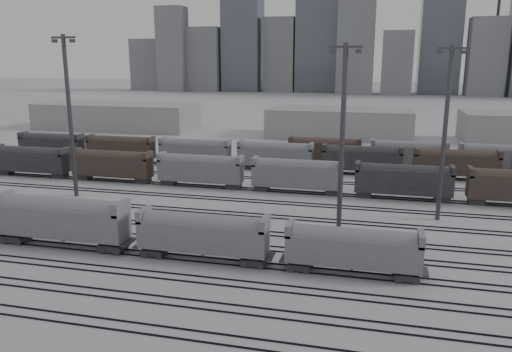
% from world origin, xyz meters
% --- Properties ---
extents(ground, '(900.00, 900.00, 0.00)m').
position_xyz_m(ground, '(0.00, 0.00, 0.00)').
color(ground, silver).
rests_on(ground, ground).
extents(tracks, '(220.00, 71.50, 0.16)m').
position_xyz_m(tracks, '(0.00, 17.50, 0.08)').
color(tracks, black).
rests_on(tracks, ground).
extents(hopper_car_a, '(16.47, 3.27, 5.89)m').
position_xyz_m(hopper_car_a, '(-15.08, 1.00, 3.64)').
color(hopper_car_a, black).
rests_on(hopper_car_a, ground).
extents(hopper_car_b, '(14.67, 2.92, 5.25)m').
position_xyz_m(hopper_car_b, '(2.50, 1.00, 3.24)').
color(hopper_car_b, black).
rests_on(hopper_car_b, ground).
extents(hopper_car_c, '(13.81, 2.74, 4.94)m').
position_xyz_m(hopper_car_c, '(18.78, 1.00, 3.05)').
color(hopper_car_c, black).
rests_on(hopper_car_c, ground).
extents(light_mast_b, '(4.08, 0.65, 25.48)m').
position_xyz_m(light_mast_b, '(-26.56, 21.23, 13.52)').
color(light_mast_b, '#3B3B3E').
rests_on(light_mast_b, ground).
extents(light_mast_c, '(3.78, 0.60, 23.63)m').
position_xyz_m(light_mast_c, '(16.59, 11.10, 12.53)').
color(light_mast_c, '#3B3B3E').
rests_on(light_mast_c, ground).
extents(light_mast_d, '(3.78, 0.60, 23.62)m').
position_xyz_m(light_mast_d, '(29.35, 22.26, 12.53)').
color(light_mast_d, '#3B3B3E').
rests_on(light_mast_d, ground).
extents(bg_string_near, '(151.00, 3.00, 5.60)m').
position_xyz_m(bg_string_near, '(8.00, 32.00, 2.80)').
color(bg_string_near, slate).
rests_on(bg_string_near, ground).
extents(bg_string_mid, '(151.00, 3.00, 5.60)m').
position_xyz_m(bg_string_mid, '(18.00, 48.00, 2.80)').
color(bg_string_mid, black).
rests_on(bg_string_mid, ground).
extents(bg_string_far, '(66.00, 3.00, 5.60)m').
position_xyz_m(bg_string_far, '(35.50, 56.00, 2.80)').
color(bg_string_far, '#43322A').
rests_on(bg_string_far, ground).
extents(warehouse_left, '(50.00, 18.00, 8.00)m').
position_xyz_m(warehouse_left, '(-60.00, 95.00, 4.00)').
color(warehouse_left, '#959597').
rests_on(warehouse_left, ground).
extents(warehouse_mid, '(40.00, 18.00, 8.00)m').
position_xyz_m(warehouse_mid, '(10.00, 95.00, 4.00)').
color(warehouse_mid, '#959597').
rests_on(warehouse_mid, ground).
extents(skyline, '(316.00, 22.40, 95.00)m').
position_xyz_m(skyline, '(10.84, 280.00, 34.73)').
color(skyline, gray).
rests_on(skyline, ground).
extents(crane_left, '(42.00, 1.80, 100.00)m').
position_xyz_m(crane_left, '(-28.74, 305.00, 57.39)').
color(crane_left, '#3B3B3E').
rests_on(crane_left, ground).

